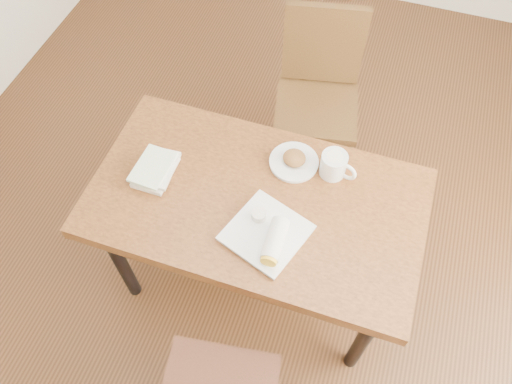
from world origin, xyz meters
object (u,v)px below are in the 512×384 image
(table, at_px, (256,210))
(plate_scone, at_px, (294,161))
(chair_far, at_px, (319,87))
(coffee_mug, at_px, (335,165))
(plate_burrito, at_px, (269,235))
(book_stack, at_px, (156,169))

(table, distance_m, plate_scone, 0.25)
(chair_far, distance_m, coffee_mug, 0.73)
(table, relative_size, chair_far, 1.38)
(plate_burrito, bearing_deg, coffee_mug, 67.08)
(table, height_order, book_stack, book_stack)
(table, relative_size, book_stack, 6.31)
(book_stack, bearing_deg, plate_scone, 23.35)
(plate_scone, bearing_deg, coffee_mug, 2.12)
(table, xyz_separation_m, chair_far, (0.05, 0.87, -0.12))
(plate_burrito, bearing_deg, book_stack, 164.92)
(table, distance_m, book_stack, 0.44)
(coffee_mug, height_order, book_stack, coffee_mug)
(chair_far, relative_size, book_stack, 4.58)
(plate_burrito, bearing_deg, table, 123.60)
(chair_far, bearing_deg, table, -93.17)
(plate_scone, xyz_separation_m, book_stack, (-0.51, -0.22, 0.01))
(book_stack, bearing_deg, table, 1.37)
(coffee_mug, bearing_deg, book_stack, -161.41)
(plate_burrito, height_order, book_stack, plate_burrito)
(table, xyz_separation_m, coffee_mug, (0.26, 0.22, 0.14))
(plate_burrito, distance_m, book_stack, 0.54)
(coffee_mug, bearing_deg, plate_burrito, -112.92)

